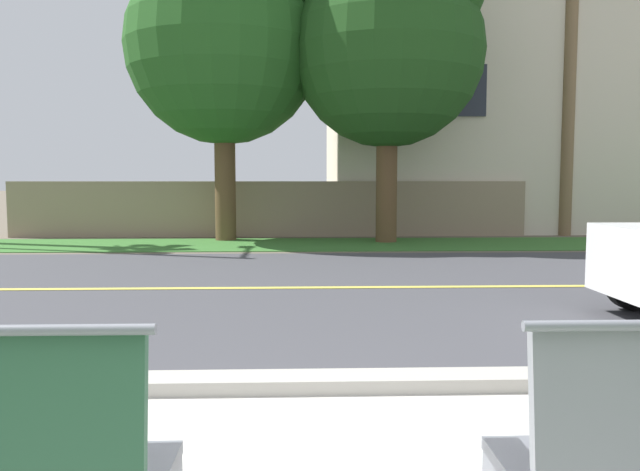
{
  "coord_description": "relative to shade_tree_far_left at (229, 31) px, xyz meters",
  "views": [
    {
      "loc": [
        -0.14,
        -1.96,
        1.46
      ],
      "look_at": [
        0.05,
        3.24,
        1.0
      ],
      "focal_mm": 35.89,
      "sensor_mm": 36.0,
      "label": 1
    }
  ],
  "objects": [
    {
      "name": "shade_tree_far_left",
      "position": [
        0.0,
        0.0,
        0.0
      ],
      "size": [
        4.52,
        4.52,
        7.46
      ],
      "color": "brown",
      "rests_on": "ground_plane"
    },
    {
      "name": "curb_edge",
      "position": [
        1.7,
        -10.82,
        -4.8
      ],
      "size": [
        44.0,
        0.3,
        0.11
      ],
      "primitive_type": "cube",
      "color": "#ADA89E",
      "rests_on": "ground_plane"
    },
    {
      "name": "street_asphalt",
      "position": [
        1.7,
        -6.67,
        -4.85
      ],
      "size": [
        52.0,
        8.0,
        0.01
      ],
      "primitive_type": "cube",
      "color": "#424247",
      "rests_on": "ground_plane"
    },
    {
      "name": "house_across_street",
      "position": [
        8.4,
        4.33,
        -1.15
      ],
      "size": [
        12.54,
        6.91,
        7.3
      ],
      "color": "beige",
      "rests_on": "ground_plane"
    },
    {
      "name": "ground_plane",
      "position": [
        1.7,
        -5.17,
        -4.85
      ],
      "size": [
        140.0,
        140.0,
        0.0
      ],
      "primitive_type": "plane",
      "color": "#665B4C"
    },
    {
      "name": "garden_wall",
      "position": [
        0.86,
        1.13,
        -4.15
      ],
      "size": [
        13.0,
        0.36,
        1.4
      ],
      "primitive_type": "cube",
      "color": "gray",
      "rests_on": "ground_plane"
    },
    {
      "name": "road_centre_line",
      "position": [
        1.7,
        -6.67,
        -4.84
      ],
      "size": [
        48.0,
        0.14,
        0.01
      ],
      "primitive_type": "cube",
      "color": "#E0CC4C",
      "rests_on": "ground_plane"
    },
    {
      "name": "shade_tree_left",
      "position": [
        3.74,
        -0.58,
        -0.2
      ],
      "size": [
        4.34,
        4.34,
        7.16
      ],
      "color": "brown",
      "rests_on": "ground_plane"
    },
    {
      "name": "far_verge_grass",
      "position": [
        1.7,
        -0.97,
        -4.84
      ],
      "size": [
        48.0,
        2.8,
        0.02
      ],
      "primitive_type": "cube",
      "color": "#38702D",
      "rests_on": "ground_plane"
    }
  ]
}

